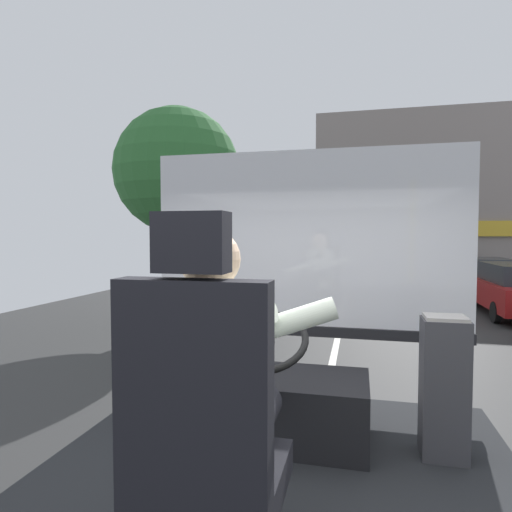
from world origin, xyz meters
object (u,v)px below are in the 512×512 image
Objects in this scene: driver_seat at (205,449)px; parked_car_green at (438,262)px; fare_box at (444,387)px; steering_console at (278,404)px; parked_car_white at (484,275)px; bus_driver at (216,376)px.

parked_car_green is (4.50, 22.92, -0.71)m from driver_seat.
parked_car_green is at bearing 78.89° from driver_seat.
fare_box is at bearing 53.80° from driver_seat.
steering_console is 0.28× the size of parked_car_white.
steering_console reaches higher than parked_car_white.
steering_console is 1.35× the size of fare_box.
steering_console reaches higher than fare_box.
fare_box is at bearing 0.67° from steering_console.
bus_driver is 1.58m from fare_box.
bus_driver is (-0.00, 0.11, 0.20)m from driver_seat.
bus_driver is at bearing 90.00° from driver_seat.
driver_seat is at bearing -90.00° from bus_driver.
parked_car_white is at bearing -86.89° from parked_car_green.
bus_driver is 0.20× the size of parked_car_green.
parked_car_white is at bearing 74.82° from fare_box.
parked_car_green is at bearing 80.69° from fare_box.
driver_seat is at bearing -126.20° from fare_box.
bus_driver is at bearing -128.73° from fare_box.
parked_car_green is at bearing 93.11° from parked_car_white.
bus_driver is 0.75× the size of steering_console.
parked_car_green is (4.50, 22.80, -0.91)m from bus_driver.
driver_seat is 0.33× the size of parked_car_green.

